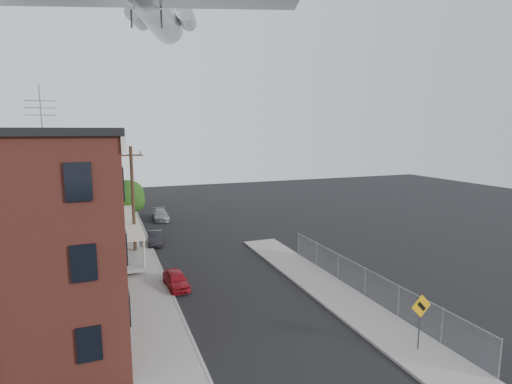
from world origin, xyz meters
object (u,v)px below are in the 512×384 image
car_mid (155,238)px  car_near (176,280)px  car_far (161,215)px  utility_pole (133,201)px  warning_sign (420,314)px  street_tree (130,197)px

car_mid → car_near: bearing=-83.3°
car_near → car_far: 20.83m
car_far → utility_pole: bearing=-103.6°
warning_sign → car_mid: warning_sign is taller
warning_sign → utility_pole: utility_pole is taller
car_mid → car_far: (1.80, 9.86, 0.03)m
car_near → car_far: bearing=81.4°
utility_pole → car_far: bearing=74.2°
warning_sign → utility_pole: 22.25m
warning_sign → car_near: 14.95m
car_mid → car_far: size_ratio=0.84×
street_tree → car_mid: bearing=-75.2°
utility_pole → street_tree: (0.33, 9.92, -1.22)m
car_near → car_far: (1.80, 20.75, 0.05)m
utility_pole → warning_sign: bearing=-59.5°
warning_sign → car_near: (-9.20, 11.71, -1.32)m
utility_pole → car_near: (2.00, -7.31, -4.12)m
car_mid → warning_sign: bearing=-61.2°
street_tree → car_near: size_ratio=1.59×
car_near → car_far: size_ratio=0.78×
street_tree → car_near: bearing=-84.5°
warning_sign → car_mid: (-9.20, 22.60, -1.30)m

